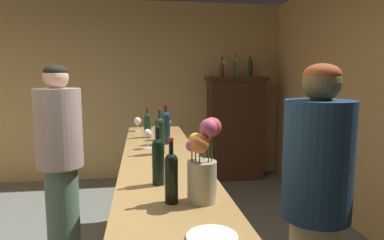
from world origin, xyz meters
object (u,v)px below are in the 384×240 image
object	(u,v)px
flower_arrangement	(203,162)
patron_in_navy	(60,159)
bar_counter	(163,225)
wine_bottle_pinot	(148,124)
wine_bottle_syrah	(158,159)
display_bottle_left	(222,68)
cheese_plate	(212,237)
wine_glass_rear	(168,123)
bartender	(315,204)
wine_bottle_riesling	(166,126)
wine_bottle_chardonnay	(171,175)
wine_glass_spare	(138,121)
wine_bottle_merlot	(160,134)
display_bottle_center	(250,67)
display_cabinet	(235,126)
wine_glass_mid	(148,135)
display_bottle_midleft	(235,67)
wine_glass_front	(157,130)

from	to	relation	value
flower_arrangement	patron_in_navy	bearing A→B (deg)	125.08
bar_counter	wine_bottle_pinot	distance (m)	1.02
wine_bottle_syrah	display_bottle_left	world-z (taller)	display_bottle_left
wine_bottle_pinot	cheese_plate	world-z (taller)	wine_bottle_pinot
flower_arrangement	display_bottle_left	bearing A→B (deg)	74.94
wine_glass_rear	patron_in_navy	distance (m)	1.04
wine_bottle_syrah	flower_arrangement	bearing A→B (deg)	-55.76
bar_counter	patron_in_navy	xyz separation A→B (m)	(-0.80, 0.46, 0.41)
wine_glass_rear	cheese_plate	world-z (taller)	wine_glass_rear
bartender	wine_bottle_syrah	bearing A→B (deg)	-19.00
wine_bottle_riesling	wine_bottle_chardonnay	world-z (taller)	wine_bottle_riesling
wine_glass_spare	wine_bottle_merlot	bearing A→B (deg)	-80.66
wine_bottle_syrah	patron_in_navy	size ratio (longest dim) A/B	0.19
wine_bottle_chardonnay	bartender	world-z (taller)	bartender
cheese_plate	wine_bottle_syrah	bearing A→B (deg)	104.07
wine_bottle_chardonnay	display_bottle_left	world-z (taller)	display_bottle_left
wine_bottle_chardonnay	display_bottle_left	xyz separation A→B (m)	(1.08, 3.49, 0.56)
display_bottle_center	bartender	bearing A→B (deg)	-102.20
cheese_plate	display_bottle_center	xyz separation A→B (m)	(1.40, 3.85, 0.69)
wine_bottle_syrah	bartender	world-z (taller)	bartender
display_cabinet	wine_bottle_chardonnay	world-z (taller)	display_cabinet
bar_counter	display_bottle_left	world-z (taller)	display_bottle_left
wine_bottle_merlot	wine_bottle_pinot	xyz separation A→B (m)	(-0.08, 0.69, -0.02)
wine_glass_mid	bar_counter	bearing A→B (deg)	-73.01
wine_bottle_merlot	display_bottle_center	distance (m)	2.98
display_bottle_center	patron_in_navy	size ratio (longest dim) A/B	0.18
display_cabinet	cheese_plate	size ratio (longest dim) A/B	8.44
cheese_plate	patron_in_navy	size ratio (longest dim) A/B	0.11
display_bottle_left	display_bottle_center	bearing A→B (deg)	0.00
wine_bottle_syrah	display_bottle_midleft	size ratio (longest dim) A/B	0.92
wine_glass_rear	bartender	distance (m)	1.77
wine_bottle_merlot	display_bottle_center	xyz separation A→B (m)	(1.52, 2.51, 0.55)
patron_in_navy	bartender	distance (m)	1.98
wine_glass_rear	wine_bottle_chardonnay	bearing A→B (deg)	-93.88
bartender	wine_glass_mid	bearing A→B (deg)	-59.96
wine_glass_mid	display_bottle_left	xyz separation A→B (m)	(1.17, 2.32, 0.58)
wine_bottle_merlot	bartender	distance (m)	1.18
wine_bottle_pinot	bartender	xyz separation A→B (m)	(0.87, -1.52, -0.24)
wine_bottle_merlot	bartender	bearing A→B (deg)	-46.42
wine_glass_spare	display_bottle_midleft	distance (m)	2.15
wine_bottle_pinot	wine_bottle_syrah	bearing A→B (deg)	-88.76
wine_glass_rear	flower_arrangement	bearing A→B (deg)	-89.24
wine_glass_mid	bartender	world-z (taller)	bartender
wine_bottle_pinot	bartender	bearing A→B (deg)	-60.21
wine_glass_front	wine_glass_rear	xyz separation A→B (m)	(0.11, 0.25, 0.02)
wine_bottle_riesling	display_bottle_midleft	size ratio (longest dim) A/B	1.01
wine_bottle_merlot	wine_bottle_riesling	size ratio (longest dim) A/B	1.01
display_cabinet	wine_bottle_chardonnay	bearing A→B (deg)	-110.40
bar_counter	bartender	world-z (taller)	bartender
wine_bottle_riesling	wine_glass_mid	size ratio (longest dim) A/B	2.16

